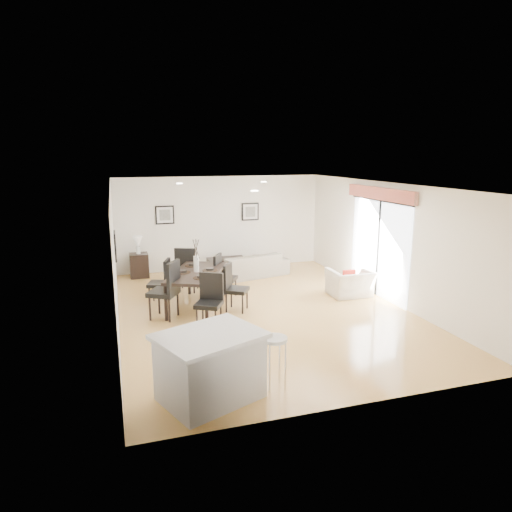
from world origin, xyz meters
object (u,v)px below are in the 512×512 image
object	(u,v)px
sofa	(249,265)
dining_chair_head	(210,297)
coffee_table	(227,266)
dining_chair_wnear	(168,287)
side_table	(139,265)
dining_chair_foot	(187,267)
armchair	(350,283)
kitchen_island	(210,366)
dining_chair_enear	(233,285)
dining_chair_wfar	(163,279)
dining_chair_efar	(222,274)
dining_table	(197,275)
bar_stool	(275,345)

from	to	relation	value
sofa	dining_chair_head	bearing A→B (deg)	48.79
sofa	coffee_table	size ratio (longest dim) A/B	2.09
dining_chair_wnear	side_table	bearing A→B (deg)	-142.82
dining_chair_foot	dining_chair_wnear	bearing A→B (deg)	92.03
armchair	coffee_table	distance (m)	3.76
armchair	kitchen_island	world-z (taller)	kitchen_island
dining_chair_enear	coffee_table	world-z (taller)	dining_chair_enear
sofa	armchair	size ratio (longest dim) A/B	2.24
dining_chair_wnear	coffee_table	bearing A→B (deg)	178.96
dining_chair_wfar	side_table	world-z (taller)	dining_chair_wfar
armchair	coffee_table	xyz separation A→B (m)	(-2.30, 2.98, -0.11)
coffee_table	kitchen_island	size ratio (longest dim) A/B	0.64
side_table	kitchen_island	xyz separation A→B (m)	(0.56, -6.88, 0.15)
dining_chair_efar	dining_chair_head	xyz separation A→B (m)	(-0.66, -1.74, 0.02)
side_table	coffee_table	bearing A→B (deg)	-6.63
dining_table	coffee_table	distance (m)	3.06
dining_chair_head	kitchen_island	xyz separation A→B (m)	(-0.56, -2.68, -0.11)
dining_chair_enear	dining_chair_foot	bearing A→B (deg)	56.11
dining_chair_wfar	dining_chair_enear	bearing A→B (deg)	76.48
dining_chair_enear	dining_chair_wnear	bearing A→B (deg)	126.06
armchair	kitchen_island	bearing A→B (deg)	42.65
sofa	dining_chair_enear	distance (m)	2.81
dining_chair_enear	coffee_table	distance (m)	3.23
sofa	side_table	distance (m)	3.01
dining_chair_wnear	dining_chair_wfar	world-z (taller)	dining_chair_wnear
coffee_table	dining_chair_efar	bearing A→B (deg)	-106.74
sofa	dining_chair_head	size ratio (longest dim) A/B	2.08
side_table	dining_chair_wnear	bearing A→B (deg)	-83.73
dining_chair_efar	coffee_table	size ratio (longest dim) A/B	0.98
side_table	armchair	bearing A→B (deg)	-34.72
armchair	dining_chair_wnear	xyz separation A→B (m)	(-4.32, -0.26, 0.36)
dining_chair_head	dining_chair_enear	bearing A→B (deg)	78.26
dining_chair_head	bar_stool	distance (m)	2.71
dining_table	kitchen_island	xyz separation A→B (m)	(-0.51, -3.90, -0.25)
dining_table	dining_chair_enear	xyz separation A→B (m)	(0.70, -0.44, -0.15)
dining_chair_wfar	bar_stool	size ratio (longest dim) A/B	1.31
dining_table	side_table	distance (m)	3.20
bar_stool	dining_chair_head	bearing A→B (deg)	98.14
armchair	coffee_table	world-z (taller)	armchair
dining_table	dining_chair_efar	bearing A→B (deg)	61.26
sofa	dining_chair_enear	world-z (taller)	dining_chair_enear
dining_chair_wnear	bar_stool	world-z (taller)	dining_chair_wnear
bar_stool	kitchen_island	bearing A→B (deg)	-180.00
dining_chair_wnear	dining_chair_head	distance (m)	1.00
kitchen_island	sofa	bearing A→B (deg)	46.69
armchair	dining_chair_enear	size ratio (longest dim) A/B	0.96
dining_chair_wnear	coffee_table	size ratio (longest dim) A/B	1.15
dining_table	side_table	bearing A→B (deg)	133.88
dining_chair_foot	kitchen_island	bearing A→B (deg)	107.13
dining_chair_wfar	dining_chair_wnear	bearing A→B (deg)	19.53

